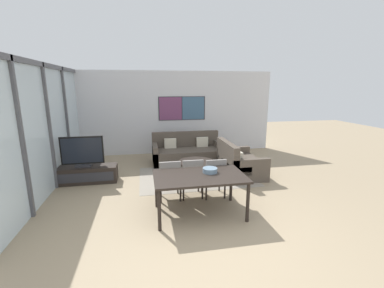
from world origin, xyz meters
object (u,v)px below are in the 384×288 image
dining_table (200,179)px  dining_chair_right (214,175)px  tv_console (85,174)px  dining_chair_centre (192,175)px  sofa_side (238,164)px  television (82,152)px  dining_chair_left (170,177)px  coffee_table (196,165)px  fruit_bowl (210,170)px  sofa_main (187,152)px

dining_table → dining_chair_right: size_ratio=1.91×
tv_console → dining_chair_centre: (2.41, -1.34, 0.29)m
tv_console → sofa_side: sofa_side is taller
television → dining_table: (2.41, -2.07, -0.09)m
sofa_side → dining_chair_left: 2.29m
dining_table → dining_chair_left: (-0.47, 0.71, -0.18)m
dining_chair_left → dining_chair_centre: 0.47m
tv_console → coffee_table: size_ratio=1.67×
television → fruit_bowl: size_ratio=3.58×
dining_chair_right → sofa_side: bearing=50.8°
tv_console → dining_table: size_ratio=0.94×
television → sofa_main: television is taller
tv_console → television: bearing=90.0°
sofa_side → sofa_main: bearing=37.5°
tv_console → dining_chair_centre: 2.78m
sofa_side → dining_chair_left: sofa_side is taller
television → sofa_side: television is taller
tv_console → dining_table: 3.22m
dining_chair_centre → dining_table: bearing=-90.0°
dining_chair_left → dining_table: bearing=-56.9°
tv_console → television: (-0.00, 0.00, 0.56)m
fruit_bowl → dining_chair_left: bearing=139.2°
sofa_main → dining_chair_left: size_ratio=2.48×
dining_table → dining_chair_centre: dining_chair_centre is taller
dining_table → tv_console: bearing=139.3°
coffee_table → dining_chair_left: bearing=-123.4°
sofa_side → coffee_table: bearing=87.6°
fruit_bowl → dining_chair_centre: bearing=110.1°
dining_table → dining_chair_centre: bearing=90.0°
dining_table → sofa_main: bearing=84.0°
sofa_side → fruit_bowl: bearing=145.0°
sofa_main → sofa_side: bearing=-52.5°
dining_table → dining_chair_left: bearing=123.1°
dining_chair_right → fruit_bowl: (-0.24, -0.55, 0.30)m
coffee_table → television: bearing=177.5°
tv_console → dining_chair_right: size_ratio=1.80×
sofa_main → dining_table: 3.41m
tv_console → sofa_main: size_ratio=0.73×
dining_chair_centre → dining_chair_right: size_ratio=1.00×
sofa_side → coffee_table: size_ratio=1.51×
dining_chair_centre → dining_chair_right: 0.47m
sofa_main → television: bearing=-154.9°
coffee_table → dining_chair_right: (0.11, -1.28, 0.18)m
tv_console → coffee_table: coffee_table is taller
tv_console → coffee_table: bearing=-2.5°
television → sofa_main: bearing=25.1°
television → fruit_bowl: bearing=-36.5°
dining_chair_left → tv_console: bearing=145.1°
sofa_side → dining_table: size_ratio=0.85×
television → dining_chair_left: (1.95, -1.36, -0.27)m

